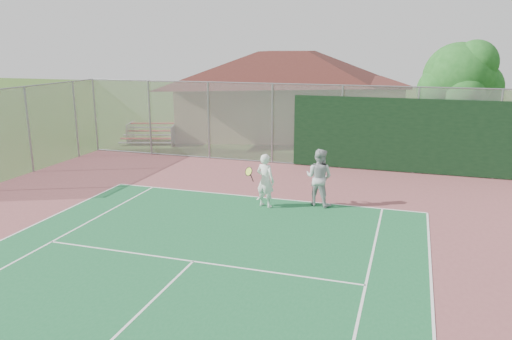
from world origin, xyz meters
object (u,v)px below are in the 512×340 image
Objects in this scene: player_grey_back at (319,178)px; player_white_front at (265,181)px; bleachers at (151,133)px; clubhouse at (288,84)px; tree at (461,81)px.

player_white_front is at bearing 35.93° from player_grey_back.
bleachers is at bearing -23.50° from player_grey_back.
clubhouse reaches higher than player_grey_back.
player_grey_back reaches higher than player_white_front.
tree reaches higher than player_grey_back.
clubhouse reaches higher than tree.
clubhouse is 9.95m from tree.
clubhouse is at bearing -58.28° from player_grey_back.
tree is 10.84m from player_grey_back.
bleachers is 1.69× the size of player_grey_back.
clubhouse is 7.90× the size of player_grey_back.
tree is 3.06× the size of player_white_front.
player_white_front is (8.85, -8.56, 0.34)m from bleachers.
player_white_front reaches higher than bleachers.
bleachers is at bearing -174.29° from tree.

